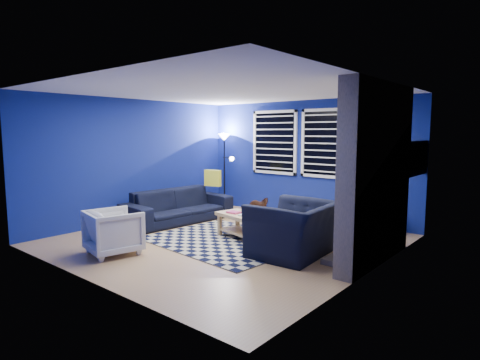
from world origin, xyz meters
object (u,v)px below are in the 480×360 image
at_px(rocking_horse, 258,206).
at_px(cabinet, 378,219).
at_px(armchair_bent, 114,232).
at_px(floor_lamp, 225,147).
at_px(armchair_big, 294,229).
at_px(coffee_table, 242,221).
at_px(tv, 416,158).
at_px(sofa, 179,206).

distance_m(rocking_horse, cabinet, 2.38).
height_order(armchair_bent, floor_lamp, floor_lamp).
height_order(armchair_big, cabinet, armchair_big).
relative_size(armchair_bent, coffee_table, 0.75).
bearing_deg(cabinet, tv, -22.29).
bearing_deg(sofa, armchair_big, -92.86).
distance_m(armchair_big, coffee_table, 1.24).
distance_m(rocking_horse, floor_lamp, 2.02).
bearing_deg(cabinet, sofa, -154.52).
bearing_deg(coffee_table, armchair_big, -11.68).
xyz_separation_m(armchair_big, armchair_bent, (-2.13, -1.67, -0.06)).
relative_size(sofa, cabinet, 4.11).
relative_size(rocking_horse, cabinet, 0.92).
bearing_deg(sofa, rocking_horse, -38.67).
bearing_deg(armchair_big, rocking_horse, -134.37).
height_order(tv, cabinet, tv).
height_order(sofa, floor_lamp, floor_lamp).
relative_size(rocking_horse, coffee_table, 0.52).
distance_m(tv, coffee_table, 3.09).
height_order(rocking_horse, floor_lamp, floor_lamp).
relative_size(coffee_table, floor_lamp, 0.55).
distance_m(sofa, armchair_bent, 2.26).
xyz_separation_m(coffee_table, floor_lamp, (-2.19, 1.99, 1.16)).
bearing_deg(tv, coffee_table, -143.04).
height_order(tv, sofa, tv).
xyz_separation_m(armchair_big, cabinet, (0.40, 2.24, -0.16)).
bearing_deg(floor_lamp, rocking_horse, -22.88).
height_order(armchair_bent, rocking_horse, armchair_bent).
bearing_deg(armchair_bent, floor_lamp, -59.17).
xyz_separation_m(sofa, armchair_bent, (0.89, -2.08, 0.01)).
xyz_separation_m(sofa, floor_lamp, (-0.37, 1.83, 1.14)).
bearing_deg(tv, armchair_bent, -131.47).
bearing_deg(floor_lamp, sofa, -78.50).
bearing_deg(floor_lamp, coffee_table, -42.24).
bearing_deg(armchair_bent, armchair_big, -129.13).
bearing_deg(floor_lamp, tv, -3.14).
distance_m(armchair_big, rocking_horse, 2.48).
height_order(tv, armchair_bent, tv).
relative_size(sofa, armchair_bent, 3.06).
height_order(armchair_bent, coffee_table, armchair_bent).
relative_size(tv, rocking_horse, 1.96).
bearing_deg(tv, armchair_big, -118.93).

